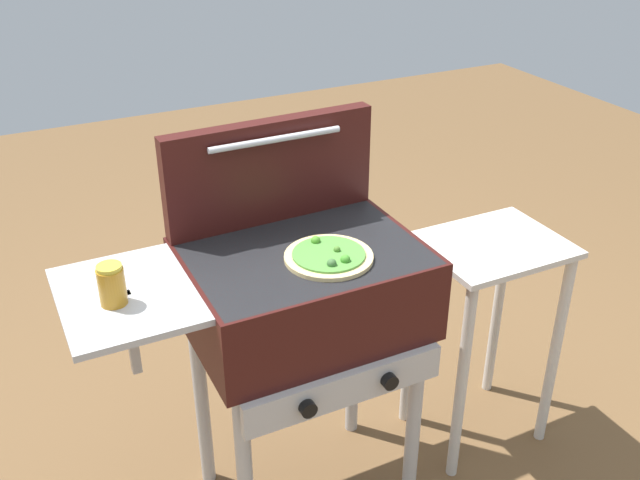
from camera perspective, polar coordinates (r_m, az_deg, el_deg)
The scene contains 5 objects.
grill at distance 2.02m, azimuth -1.58°, elevation -4.52°, with size 0.96×0.53×0.90m.
grill_lid_open at distance 2.07m, azimuth -3.89°, elevation 5.45°, with size 0.63×0.09×0.30m.
pizza_veggie at distance 1.91m, azimuth 0.70°, elevation -1.27°, with size 0.24×0.24×0.04m.
sauce_jar at distance 1.78m, azimuth -16.03°, elevation -3.40°, with size 0.06×0.06×0.10m.
prep_table at distance 2.45m, azimuth 12.92°, elevation -4.71°, with size 0.44×0.36×0.76m.
Camera 1 is at (-0.72, -1.55, 1.86)m, focal length 40.78 mm.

